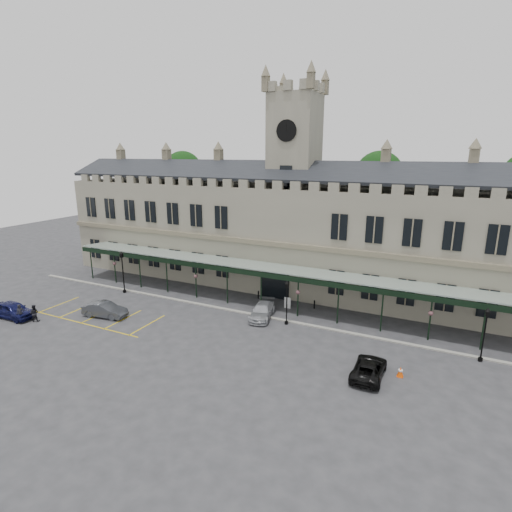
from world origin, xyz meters
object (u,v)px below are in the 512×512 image
at_px(car_van, 369,368).
at_px(person_b, 34,313).
at_px(sign_board, 287,303).
at_px(car_left_b, 105,310).
at_px(car_left_a, 13,310).
at_px(traffic_cone, 400,372).
at_px(station_building, 292,233).
at_px(lamp_post_right, 485,330).
at_px(person_a, 20,314).
at_px(car_taxi, 262,311).
at_px(lamp_post_mid, 287,299).
at_px(clock_tower, 294,176).
at_px(lamp_post_left, 123,268).

bearing_deg(car_van, person_b, 7.75).
xyz_separation_m(sign_board, car_left_b, (-15.40, -9.94, 0.16)).
bearing_deg(car_van, car_left_a, 7.69).
bearing_deg(traffic_cone, station_building, 132.44).
bearing_deg(lamp_post_right, person_a, -164.47).
distance_m(traffic_cone, car_taxi, 14.55).
relative_size(lamp_post_mid, car_left_a, 0.91).
relative_size(car_taxi, person_a, 2.61).
height_order(lamp_post_mid, person_b, lamp_post_mid).
distance_m(car_left_a, person_b, 2.72).
bearing_deg(lamp_post_mid, clock_tower, 108.56).
relative_size(sign_board, car_left_a, 0.25).
relative_size(lamp_post_left, car_left_a, 1.04).
relative_size(clock_tower, sign_board, 21.07).
distance_m(station_building, sign_board, 9.61).
distance_m(traffic_cone, person_b, 33.22).
relative_size(sign_board, car_left_b, 0.26).
bearing_deg(sign_board, traffic_cone, -36.40).
height_order(sign_board, car_taxi, car_taxi).
xyz_separation_m(lamp_post_left, sign_board, (18.78, 3.76, -2.37)).
bearing_deg(car_left_a, car_taxi, -66.20).
bearing_deg(person_b, person_a, 9.19).
xyz_separation_m(lamp_post_mid, traffic_cone, (10.81, -4.90, -2.19)).
relative_size(sign_board, person_a, 0.65).
xyz_separation_m(lamp_post_mid, person_a, (-22.92, -10.73, -1.66)).
distance_m(clock_tower, lamp_post_right, 25.00).
bearing_deg(traffic_cone, lamp_post_left, 171.00).
height_order(lamp_post_right, person_b, lamp_post_right).
height_order(car_taxi, person_a, person_a).
height_order(lamp_post_left, car_left_b, lamp_post_left).
height_order(station_building, sign_board, station_building).
bearing_deg(lamp_post_mid, sign_board, 110.13).
bearing_deg(lamp_post_mid, person_a, -154.91).
bearing_deg(car_taxi, lamp_post_mid, -20.45).
height_order(car_left_a, person_b, person_b).
bearing_deg(station_building, person_a, -131.48).
bearing_deg(person_a, traffic_cone, -42.60).
bearing_deg(person_a, sign_board, -18.47).
bearing_deg(person_b, station_building, -162.33).
bearing_deg(clock_tower, sign_board, -72.27).
height_order(lamp_post_right, traffic_cone, lamp_post_right).
height_order(car_van, person_a, person_a).
distance_m(lamp_post_right, car_van, 9.76).
xyz_separation_m(clock_tower, lamp_post_left, (-16.45, -11.07, -10.17)).
bearing_deg(station_building, lamp_post_left, -146.27).
bearing_deg(lamp_post_mid, car_van, -33.80).
bearing_deg(person_a, lamp_post_right, -36.87).
bearing_deg(person_b, traffic_cone, 157.57).
bearing_deg(traffic_cone, sign_board, 144.60).
height_order(car_left_a, car_van, car_left_a).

